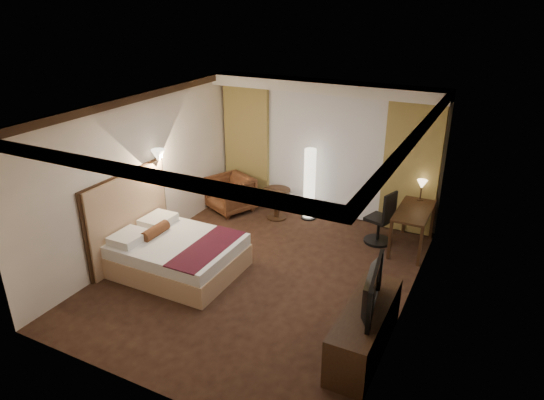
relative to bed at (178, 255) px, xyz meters
The scene contains 21 objects.
floor 1.36m from the bed, 21.54° to the left, with size 4.50×5.50×0.01m, color black.
ceiling 2.77m from the bed, 21.54° to the left, with size 4.50×5.50×0.01m, color white.
back_wall 3.63m from the bed, 69.04° to the left, with size 4.50×0.02×2.70m, color beige.
left_wall 1.55m from the bed, 154.11° to the left, with size 0.02×5.50×2.70m, color beige.
right_wall 3.68m from the bed, ahead, with size 0.02×5.50×2.70m, color beige.
crown_molding 2.71m from the bed, 21.54° to the left, with size 4.50×5.50×0.12m, color black, non-canonical shape.
soffit 3.98m from the bed, 67.46° to the left, with size 4.50×0.50×0.20m, color white.
curtain_sheer 3.53m from the bed, 68.56° to the left, with size 2.48×0.04×2.45m, color silver.
curtain_left_drape 3.28m from the bed, 98.43° to the left, with size 1.00×0.14×2.45m, color #9F8A48.
curtain_right_drape 4.38m from the bed, 46.51° to the left, with size 1.00×0.14×2.45m, color #9F8A48.
wall_sconce 1.75m from the bed, 138.90° to the left, with size 0.24×0.24×0.24m, color white, non-canonical shape.
bed is the anchor object (origin of this frame).
headboard 1.07m from the bed, behind, with size 0.12×1.78×1.50m, color tan, non-canonical shape.
armchair 2.47m from the bed, 101.31° to the left, with size 0.79×0.74×0.81m, color #4F2A17.
side_table 2.57m from the bed, 78.29° to the left, with size 0.55×0.55×0.61m, color black, non-canonical shape.
floor_lamp 3.05m from the bed, 68.67° to the left, with size 0.31×0.31×1.46m, color white, non-canonical shape.
desk 4.04m from the bed, 37.74° to the left, with size 0.55×1.21×0.75m, color black, non-canonical shape.
desk_lamp 4.38m from the bed, 42.53° to the left, with size 0.18×0.18×0.34m, color #FFD899, non-canonical shape.
office_chair 3.57m from the bed, 42.81° to the left, with size 0.49×0.49×1.01m, color black, non-canonical shape.
dresser 3.28m from the bed, ahead, with size 0.50×1.66×0.65m, color black, non-canonical shape.
television 3.32m from the bed, ahead, with size 1.04×0.60×0.14m, color black.
Camera 1 is at (3.18, -5.90, 4.17)m, focal length 32.00 mm.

